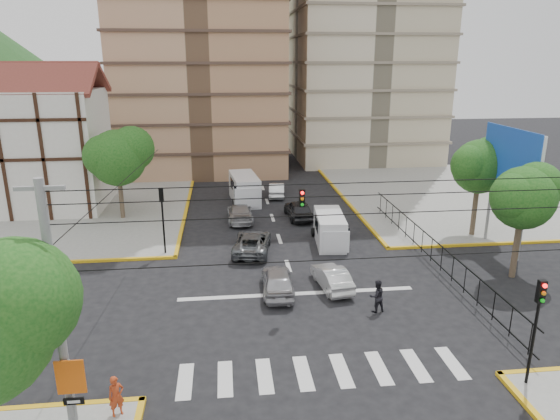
{
  "coord_description": "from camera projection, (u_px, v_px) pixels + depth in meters",
  "views": [
    {
      "loc": [
        -3.75,
        -23.43,
        12.37
      ],
      "look_at": [
        -0.63,
        3.98,
        4.0
      ],
      "focal_mm": 32.0,
      "sensor_mm": 36.0,
      "label": 1
    }
  ],
  "objects": [
    {
      "name": "van_left_lane",
      "position": [
        245.0,
        190.0,
        44.44
      ],
      "size": [
        2.7,
        5.64,
        2.45
      ],
      "rotation": [
        0.0,
        0.0,
        0.11
      ],
      "color": "silver",
      "rests_on": "ground"
    },
    {
      "name": "utility_pole_sw",
      "position": [
        58.0,
        316.0,
        15.36
      ],
      "size": [
        1.4,
        0.28,
        9.0
      ],
      "color": "slate",
      "rests_on": "ground"
    },
    {
      "name": "car_grey_mid_left",
      "position": [
        252.0,
        242.0,
        33.17
      ],
      "size": [
        3.01,
        5.21,
        1.37
      ],
      "primitive_type": "imported",
      "rotation": [
        0.0,
        0.0,
        2.98
      ],
      "color": "#5A5E62",
      "rests_on": "ground"
    },
    {
      "name": "car_silver_rear_left",
      "position": [
        240.0,
        213.0,
        39.55
      ],
      "size": [
        1.99,
        4.76,
        1.37
      ],
      "primitive_type": "imported",
      "rotation": [
        0.0,
        0.0,
        3.16
      ],
      "color": "#A6A7AB",
      "rests_on": "ground"
    },
    {
      "name": "crosswalk_stripes",
      "position": [
        322.0,
        372.0,
        20.57
      ],
      "size": [
        12.0,
        2.4,
        0.01
      ],
      "primitive_type": "cube",
      "color": "silver",
      "rests_on": "ground"
    },
    {
      "name": "traffic_light_hanging",
      "position": [
        309.0,
        208.0,
        22.63
      ],
      "size": [
        18.0,
        9.12,
        0.92
      ],
      "color": "black",
      "rests_on": "ground"
    },
    {
      "name": "car_darkgrey_mid_right",
      "position": [
        299.0,
        209.0,
        40.17
      ],
      "size": [
        2.09,
        4.57,
        1.52
      ],
      "primitive_type": "imported",
      "rotation": [
        0.0,
        0.0,
        3.21
      ],
      "color": "#262629",
      "rests_on": "ground"
    },
    {
      "name": "car_silver_front_left",
      "position": [
        278.0,
        280.0,
        27.35
      ],
      "size": [
        1.87,
        4.31,
        1.45
      ],
      "primitive_type": "imported",
      "rotation": [
        0.0,
        0.0,
        3.1
      ],
      "color": "#ADADB2",
      "rests_on": "ground"
    },
    {
      "name": "stop_line",
      "position": [
        297.0,
        294.0,
        27.41
      ],
      "size": [
        13.0,
        0.4,
        0.01
      ],
      "primitive_type": "cube",
      "color": "silver",
      "rests_on": "ground"
    },
    {
      "name": "van_right_lane",
      "position": [
        330.0,
        230.0,
        34.47
      ],
      "size": [
        2.23,
        4.81,
        2.1
      ],
      "rotation": [
        0.0,
        0.0,
        -0.09
      ],
      "color": "silver",
      "rests_on": "ground"
    },
    {
      "name": "tree_park_a",
      "position": [
        525.0,
        195.0,
        28.15
      ],
      "size": [
        4.41,
        3.6,
        6.83
      ],
      "color": "#473828",
      "rests_on": "ground"
    },
    {
      "name": "car_white_front_right",
      "position": [
        332.0,
        277.0,
        27.95
      ],
      "size": [
        1.86,
        4.03,
        1.28
      ],
      "primitive_type": "imported",
      "rotation": [
        0.0,
        0.0,
        3.28
      ],
      "color": "silver",
      "rests_on": "ground"
    },
    {
      "name": "sidewalk_ne",
      "position": [
        476.0,
        194.0,
        47.43
      ],
      "size": [
        26.0,
        26.0,
        0.15
      ],
      "primitive_type": "cube",
      "color": "gray",
      "rests_on": "ground"
    },
    {
      "name": "traffic_light_nw",
      "position": [
        162.0,
        210.0,
        31.94
      ],
      "size": [
        0.28,
        0.22,
        4.4
      ],
      "color": "black",
      "rests_on": "ground"
    },
    {
      "name": "tree_park_c",
      "position": [
        481.0,
        164.0,
        34.82
      ],
      "size": [
        4.65,
        3.8,
        7.25
      ],
      "color": "#473828",
      "rests_on": "ground"
    },
    {
      "name": "traffic_light_se",
      "position": [
        537.0,
        315.0,
        18.8
      ],
      "size": [
        0.28,
        0.22,
        4.4
      ],
      "color": "black",
      "rests_on": "ground"
    },
    {
      "name": "billboard",
      "position": [
        511.0,
        163.0,
        31.8
      ],
      "size": [
        0.36,
        6.2,
        8.1
      ],
      "color": "slate",
      "rests_on": "ground"
    },
    {
      "name": "tudor_building",
      "position": [
        41.0,
        148.0,
        41.71
      ],
      "size": [
        10.8,
        8.05,
        12.23
      ],
      "color": "silver",
      "rests_on": "ground"
    },
    {
      "name": "tree_tudor",
      "position": [
        118.0,
        155.0,
        38.7
      ],
      "size": [
        5.39,
        4.4,
        7.43
      ],
      "color": "#473828",
      "rests_on": "ground"
    },
    {
      "name": "park_fence",
      "position": [
        430.0,
        263.0,
        31.53
      ],
      "size": [
        0.1,
        22.5,
        1.66
      ],
      "primitive_type": null,
      "color": "black",
      "rests_on": "ground"
    },
    {
      "name": "pedestrian_sw_corner",
      "position": [
        116.0,
        396.0,
        17.67
      ],
      "size": [
        0.67,
        0.59,
        1.54
      ],
      "primitive_type": "imported",
      "rotation": [
        0.0,
        0.0,
        0.5
      ],
      "color": "#AF3C1A",
      "rests_on": "sidewalk_sw"
    },
    {
      "name": "ground",
      "position": [
        300.0,
        304.0,
        26.27
      ],
      "size": [
        160.0,
        160.0,
        0.0
      ],
      "primitive_type": "plane",
      "color": "black",
      "rests_on": "ground"
    },
    {
      "name": "pedestrian_crosswalk",
      "position": [
        377.0,
        296.0,
        25.26
      ],
      "size": [
        0.96,
        0.82,
        1.72
      ],
      "primitive_type": "imported",
      "rotation": [
        0.0,
        0.0,
        3.37
      ],
      "color": "black",
      "rests_on": "ground"
    },
    {
      "name": "sidewalk_nw",
      "position": [
        37.0,
        207.0,
        43.11
      ],
      "size": [
        26.0,
        26.0,
        0.15
      ],
      "primitive_type": "cube",
      "color": "gray",
      "rests_on": "ground"
    },
    {
      "name": "car_white_rear_right",
      "position": [
        277.0,
        190.0,
        46.65
      ],
      "size": [
        1.83,
        4.13,
        1.32
      ],
      "primitive_type": "imported",
      "rotation": [
        0.0,
        0.0,
        3.03
      ],
      "color": "white",
      "rests_on": "ground"
    },
    {
      "name": "district_sign",
      "position": [
        72.0,
        385.0,
        15.83
      ],
      "size": [
        0.9,
        0.12,
        3.2
      ],
      "color": "slate",
      "rests_on": "ground"
    }
  ]
}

